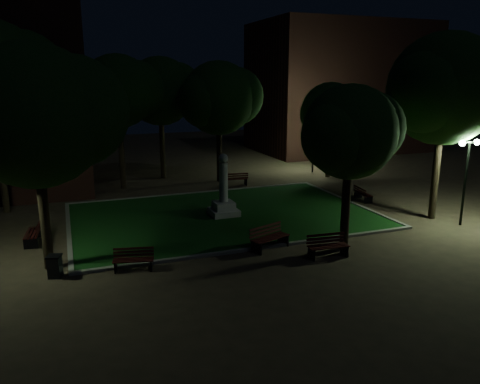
% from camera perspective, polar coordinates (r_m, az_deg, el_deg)
% --- Properties ---
extents(ground, '(80.00, 80.00, 0.00)m').
position_cam_1_polar(ground, '(22.54, -0.35, -4.33)').
color(ground, '#473828').
extents(lawn, '(15.00, 10.00, 0.08)m').
position_cam_1_polar(lawn, '(24.33, -1.99, -2.86)').
color(lawn, '#134314').
rests_on(lawn, ground).
extents(lawn_kerb, '(15.40, 10.40, 0.12)m').
position_cam_1_polar(lawn_kerb, '(24.32, -1.99, -2.82)').
color(lawn_kerb, slate).
rests_on(lawn_kerb, ground).
extents(monument, '(1.40, 1.40, 3.20)m').
position_cam_1_polar(monument, '(24.08, -2.01, -0.77)').
color(monument, '#A49F98').
rests_on(monument, lawn).
extents(building_far, '(16.00, 10.00, 12.00)m').
position_cam_1_polar(building_far, '(47.48, 12.00, 12.30)').
color(building_far, '#4B251D').
rests_on(building_far, ground).
extents(tree_west, '(6.30, 5.14, 8.28)m').
position_cam_1_polar(tree_west, '(18.03, -23.45, 8.53)').
color(tree_west, black).
rests_on(tree_west, ground).
extents(tree_north_wl, '(5.57, 4.55, 8.45)m').
position_cam_1_polar(tree_north_wl, '(30.53, -14.48, 11.81)').
color(tree_north_wl, black).
rests_on(tree_north_wl, ground).
extents(tree_north_er, '(6.02, 4.92, 8.12)m').
position_cam_1_polar(tree_north_er, '(31.81, -2.43, 11.35)').
color(tree_north_er, black).
rests_on(tree_north_er, ground).
extents(tree_ne, '(5.09, 4.16, 6.72)m').
position_cam_1_polar(tree_ne, '(33.88, 11.12, 9.54)').
color(tree_ne, black).
rests_on(tree_ne, ground).
extents(tree_east, '(6.62, 5.41, 9.18)m').
position_cam_1_polar(tree_east, '(25.04, 23.87, 11.42)').
color(tree_east, black).
rests_on(tree_east, ground).
extents(tree_se, '(4.65, 3.79, 6.81)m').
position_cam_1_polar(tree_se, '(19.17, 13.49, 7.09)').
color(tree_se, black).
rests_on(tree_se, ground).
extents(tree_far_north, '(5.76, 4.70, 8.44)m').
position_cam_1_polar(tree_far_north, '(33.31, -9.53, 12.02)').
color(tree_far_north, black).
rests_on(tree_far_north, ground).
extents(lamppost_se, '(1.18, 0.28, 4.18)m').
position_cam_1_polar(lamppost_se, '(24.63, 25.94, 2.92)').
color(lamppost_se, black).
rests_on(lamppost_se, ground).
extents(lamppost_ne, '(1.18, 0.28, 3.95)m').
position_cam_1_polar(lamppost_ne, '(35.56, 8.98, 6.86)').
color(lamppost_ne, black).
rests_on(lamppost_ne, ground).
extents(bench_near_left, '(1.89, 1.18, 0.98)m').
position_cam_1_polar(bench_near_left, '(19.73, 3.55, -5.62)').
color(bench_near_left, black).
rests_on(bench_near_left, ground).
extents(bench_near_right, '(1.70, 0.71, 0.91)m').
position_cam_1_polar(bench_near_right, '(19.17, 10.63, -6.53)').
color(bench_near_right, black).
rests_on(bench_near_right, ground).
extents(bench_west_near, '(1.57, 0.85, 0.82)m').
position_cam_1_polar(bench_west_near, '(18.07, -12.85, -8.08)').
color(bench_west_near, black).
rests_on(bench_west_near, ground).
extents(bench_left_side, '(0.74, 1.73, 0.92)m').
position_cam_1_polar(bench_left_side, '(22.22, -23.76, -4.64)').
color(bench_left_side, black).
rests_on(bench_left_side, ground).
extents(bench_right_side, '(0.70, 1.51, 0.80)m').
position_cam_1_polar(bench_right_side, '(28.17, 14.70, -0.28)').
color(bench_right_side, black).
rests_on(bench_right_side, ground).
extents(bench_far_side, '(1.67, 0.76, 0.89)m').
position_cam_1_polar(bench_far_side, '(31.02, -0.56, 1.54)').
color(bench_far_side, black).
rests_on(bench_far_side, ground).
extents(trash_bin, '(0.60, 0.60, 0.83)m').
position_cam_1_polar(trash_bin, '(18.26, -21.65, -8.40)').
color(trash_bin, black).
rests_on(trash_bin, ground).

